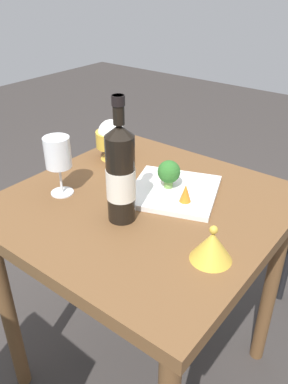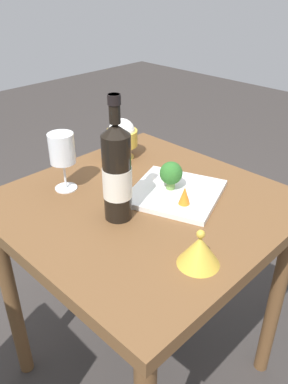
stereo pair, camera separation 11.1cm
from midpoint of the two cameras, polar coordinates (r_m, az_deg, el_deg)
ground_plane at (r=1.65m, az=-2.11°, el=-24.31°), size 8.00×8.00×0.00m
dining_table at (r=1.19m, az=-2.69°, el=-5.88°), size 0.76×0.76×0.76m
wine_bottle at (r=0.99m, az=-6.67°, el=2.53°), size 0.08×0.08×0.34m
wine_glass at (r=1.15m, az=-15.31°, el=5.34°), size 0.08×0.08×0.18m
rice_bowl at (r=1.37m, az=-7.12°, el=7.72°), size 0.11×0.11×0.14m
rice_bowl_lid at (r=0.90m, az=6.44°, el=-8.00°), size 0.10×0.10×0.09m
serving_plate at (r=1.16m, az=1.67°, el=0.07°), size 0.32×0.32×0.02m
broccoli_floret at (r=1.14m, az=0.90°, el=2.83°), size 0.07×0.07×0.09m
carrot_garnish_left at (r=1.08m, az=3.20°, el=-0.24°), size 0.03×0.03×0.05m
carrot_garnish_right at (r=1.21m, az=0.49°, el=3.25°), size 0.03×0.03×0.05m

